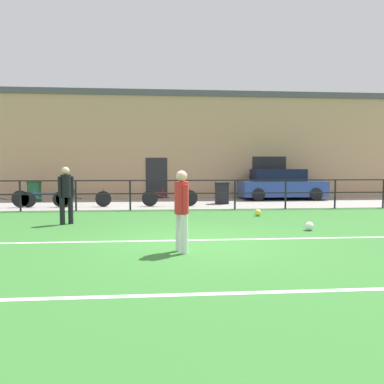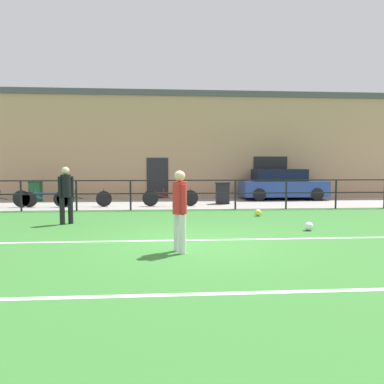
{
  "view_description": "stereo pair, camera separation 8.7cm",
  "coord_description": "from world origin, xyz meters",
  "px_view_note": "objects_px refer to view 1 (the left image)",
  "views": [
    {
      "loc": [
        -0.79,
        -7.73,
        1.64
      ],
      "look_at": [
        0.18,
        4.09,
        0.82
      ],
      "focal_mm": 33.94,
      "sensor_mm": 36.0,
      "label": 1
    },
    {
      "loc": [
        -0.7,
        -7.74,
        1.64
      ],
      "look_at": [
        0.18,
        4.09,
        0.82
      ],
      "focal_mm": 33.94,
      "sensor_mm": 36.0,
      "label": 2
    }
  ],
  "objects_px": {
    "bicycle_parked_0": "(42,198)",
    "trash_bin_0": "(222,193)",
    "soccer_ball_spare": "(258,213)",
    "bicycle_parked_2": "(82,199)",
    "parked_car_red": "(281,185)",
    "trash_bin_1": "(34,191)",
    "player_goalkeeper": "(66,192)",
    "player_striker": "(182,206)",
    "bicycle_parked_4": "(7,199)",
    "soccer_ball_match": "(309,226)",
    "bicycle_parked_1": "(170,198)"
  },
  "relations": [
    {
      "from": "bicycle_parked_0",
      "to": "trash_bin_0",
      "type": "height_order",
      "value": "trash_bin_0"
    },
    {
      "from": "trash_bin_1",
      "to": "parked_car_red",
      "type": "bearing_deg",
      "value": 1.35
    },
    {
      "from": "player_striker",
      "to": "bicycle_parked_4",
      "type": "distance_m",
      "value": 10.41
    },
    {
      "from": "parked_car_red",
      "to": "trash_bin_1",
      "type": "distance_m",
      "value": 11.86
    },
    {
      "from": "player_striker",
      "to": "bicycle_parked_4",
      "type": "height_order",
      "value": "player_striker"
    },
    {
      "from": "soccer_ball_spare",
      "to": "bicycle_parked_2",
      "type": "relative_size",
      "value": 0.1
    },
    {
      "from": "bicycle_parked_0",
      "to": "bicycle_parked_2",
      "type": "distance_m",
      "value": 1.55
    },
    {
      "from": "soccer_ball_spare",
      "to": "bicycle_parked_2",
      "type": "distance_m",
      "value": 7.15
    },
    {
      "from": "parked_car_red",
      "to": "trash_bin_1",
      "type": "xyz_separation_m",
      "value": [
        -11.85,
        -0.28,
        -0.24
      ]
    },
    {
      "from": "bicycle_parked_2",
      "to": "soccer_ball_spare",
      "type": "bearing_deg",
      "value": -25.82
    },
    {
      "from": "bicycle_parked_4",
      "to": "bicycle_parked_2",
      "type": "bearing_deg",
      "value": 0.0
    },
    {
      "from": "player_goalkeeper",
      "to": "bicycle_parked_2",
      "type": "relative_size",
      "value": 0.7
    },
    {
      "from": "soccer_ball_match",
      "to": "bicycle_parked_1",
      "type": "height_order",
      "value": "bicycle_parked_1"
    },
    {
      "from": "bicycle_parked_1",
      "to": "trash_bin_1",
      "type": "distance_m",
      "value": 6.72
    },
    {
      "from": "parked_car_red",
      "to": "trash_bin_1",
      "type": "height_order",
      "value": "parked_car_red"
    },
    {
      "from": "bicycle_parked_0",
      "to": "trash_bin_0",
      "type": "relative_size",
      "value": 2.55
    },
    {
      "from": "soccer_ball_match",
      "to": "trash_bin_1",
      "type": "relative_size",
      "value": 0.24
    },
    {
      "from": "parked_car_red",
      "to": "trash_bin_1",
      "type": "relative_size",
      "value": 4.37
    },
    {
      "from": "player_goalkeeper",
      "to": "bicycle_parked_0",
      "type": "distance_m",
      "value": 4.87
    },
    {
      "from": "bicycle_parked_2",
      "to": "bicycle_parked_4",
      "type": "height_order",
      "value": "bicycle_parked_2"
    },
    {
      "from": "trash_bin_0",
      "to": "bicycle_parked_0",
      "type": "bearing_deg",
      "value": -173.97
    },
    {
      "from": "player_striker",
      "to": "trash_bin_0",
      "type": "height_order",
      "value": "player_striker"
    },
    {
      "from": "soccer_ball_spare",
      "to": "trash_bin_0",
      "type": "bearing_deg",
      "value": 98.47
    },
    {
      "from": "bicycle_parked_1",
      "to": "trash_bin_1",
      "type": "relative_size",
      "value": 2.43
    },
    {
      "from": "soccer_ball_match",
      "to": "bicycle_parked_4",
      "type": "bearing_deg",
      "value": 149.28
    },
    {
      "from": "player_striker",
      "to": "bicycle_parked_1",
      "type": "height_order",
      "value": "player_striker"
    },
    {
      "from": "player_striker",
      "to": "soccer_ball_spare",
      "type": "height_order",
      "value": "player_striker"
    },
    {
      "from": "bicycle_parked_0",
      "to": "bicycle_parked_2",
      "type": "bearing_deg",
      "value": -0.0
    },
    {
      "from": "player_striker",
      "to": "soccer_ball_match",
      "type": "distance_m",
      "value": 4.1
    },
    {
      "from": "player_striker",
      "to": "trash_bin_1",
      "type": "xyz_separation_m",
      "value": [
        -6.32,
        10.52,
        -0.39
      ]
    },
    {
      "from": "player_goalkeeper",
      "to": "bicycle_parked_1",
      "type": "relative_size",
      "value": 0.71
    },
    {
      "from": "player_striker",
      "to": "soccer_ball_match",
      "type": "xyz_separation_m",
      "value": [
        3.42,
        2.13,
        -0.78
      ]
    },
    {
      "from": "trash_bin_1",
      "to": "trash_bin_0",
      "type": "bearing_deg",
      "value": -11.1
    },
    {
      "from": "soccer_ball_match",
      "to": "bicycle_parked_0",
      "type": "xyz_separation_m",
      "value": [
        -8.59,
        5.93,
        0.27
      ]
    },
    {
      "from": "soccer_ball_match",
      "to": "bicycle_parked_0",
      "type": "height_order",
      "value": "bicycle_parked_0"
    },
    {
      "from": "bicycle_parked_4",
      "to": "trash_bin_0",
      "type": "distance_m",
      "value": 8.84
    },
    {
      "from": "bicycle_parked_1",
      "to": "bicycle_parked_0",
      "type": "bearing_deg",
      "value": 180.0
    },
    {
      "from": "player_striker",
      "to": "soccer_ball_spare",
      "type": "xyz_separation_m",
      "value": [
        2.82,
        4.95,
        -0.78
      ]
    },
    {
      "from": "player_striker",
      "to": "bicycle_parked_4",
      "type": "relative_size",
      "value": 0.69
    },
    {
      "from": "trash_bin_0",
      "to": "soccer_ball_match",
      "type": "bearing_deg",
      "value": -80.04
    },
    {
      "from": "player_goalkeeper",
      "to": "trash_bin_1",
      "type": "height_order",
      "value": "player_goalkeeper"
    },
    {
      "from": "soccer_ball_spare",
      "to": "bicycle_parked_4",
      "type": "bearing_deg",
      "value": 161.63
    },
    {
      "from": "soccer_ball_match",
      "to": "bicycle_parked_0",
      "type": "bearing_deg",
      "value": 145.38
    },
    {
      "from": "bicycle_parked_4",
      "to": "trash_bin_0",
      "type": "relative_size",
      "value": 2.41
    },
    {
      "from": "soccer_ball_spare",
      "to": "player_goalkeeper",
      "type": "bearing_deg",
      "value": -167.97
    },
    {
      "from": "player_goalkeeper",
      "to": "bicycle_parked_4",
      "type": "distance_m",
      "value": 5.61
    },
    {
      "from": "bicycle_parked_0",
      "to": "trash_bin_0",
      "type": "distance_m",
      "value": 7.45
    },
    {
      "from": "bicycle_parked_1",
      "to": "trash_bin_0",
      "type": "xyz_separation_m",
      "value": [
        2.3,
        0.78,
        0.13
      ]
    },
    {
      "from": "bicycle_parked_0",
      "to": "bicycle_parked_1",
      "type": "height_order",
      "value": "bicycle_parked_0"
    },
    {
      "from": "bicycle_parked_0",
      "to": "trash_bin_1",
      "type": "xyz_separation_m",
      "value": [
        -1.15,
        2.46,
        0.12
      ]
    }
  ]
}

